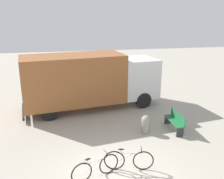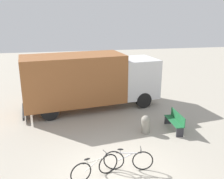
{
  "view_description": "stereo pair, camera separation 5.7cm",
  "coord_description": "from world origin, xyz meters",
  "px_view_note": "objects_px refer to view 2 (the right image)",
  "views": [
    {
      "loc": [
        -1.55,
        -7.16,
        5.4
      ],
      "look_at": [
        0.85,
        4.65,
        1.69
      ],
      "focal_mm": 40.0,
      "sensor_mm": 36.0,
      "label": 1
    },
    {
      "loc": [
        -1.5,
        -7.17,
        5.4
      ],
      "look_at": [
        0.85,
        4.65,
        1.69
      ],
      "focal_mm": 40.0,
      "sensor_mm": 36.0,
      "label": 2
    }
  ],
  "objects_px": {
    "delivery_truck": "(90,79)",
    "park_bench": "(175,121)",
    "bicycle_near": "(95,168)",
    "bicycle_middle": "(128,160)",
    "bollard_near_bench": "(146,124)"
  },
  "relations": [
    {
      "from": "park_bench",
      "to": "bicycle_near",
      "type": "relative_size",
      "value": 0.91
    },
    {
      "from": "bicycle_near",
      "to": "bollard_near_bench",
      "type": "height_order",
      "value": "bollard_near_bench"
    },
    {
      "from": "bicycle_near",
      "to": "park_bench",
      "type": "bearing_deg",
      "value": 15.24
    },
    {
      "from": "park_bench",
      "to": "bollard_near_bench",
      "type": "bearing_deg",
      "value": 91.45
    },
    {
      "from": "delivery_truck",
      "to": "park_bench",
      "type": "distance_m",
      "value": 5.39
    },
    {
      "from": "bicycle_middle",
      "to": "park_bench",
      "type": "bearing_deg",
      "value": 53.84
    },
    {
      "from": "park_bench",
      "to": "bicycle_middle",
      "type": "bearing_deg",
      "value": 132.86
    },
    {
      "from": "bicycle_middle",
      "to": "bollard_near_bench",
      "type": "relative_size",
      "value": 2.04
    },
    {
      "from": "delivery_truck",
      "to": "park_bench",
      "type": "bearing_deg",
      "value": -54.01
    },
    {
      "from": "bicycle_middle",
      "to": "bollard_near_bench",
      "type": "bearing_deg",
      "value": 72.47
    },
    {
      "from": "bollard_near_bench",
      "to": "park_bench",
      "type": "bearing_deg",
      "value": -0.07
    },
    {
      "from": "bicycle_middle",
      "to": "bicycle_near",
      "type": "bearing_deg",
      "value": -156.62
    },
    {
      "from": "park_bench",
      "to": "bollard_near_bench",
      "type": "height_order",
      "value": "park_bench"
    },
    {
      "from": "bicycle_near",
      "to": "bicycle_middle",
      "type": "relative_size",
      "value": 0.97
    },
    {
      "from": "park_bench",
      "to": "delivery_truck",
      "type": "bearing_deg",
      "value": 45.6
    }
  ]
}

